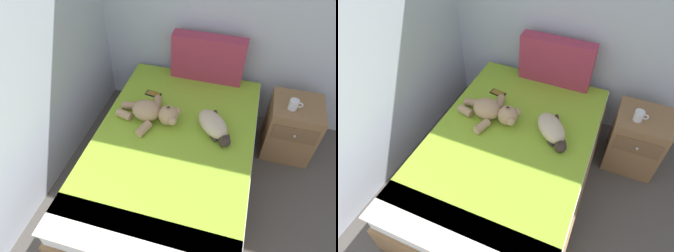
% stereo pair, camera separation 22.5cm
% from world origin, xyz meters
% --- Properties ---
extents(wall_back, '(4.07, 0.06, 2.60)m').
position_xyz_m(wall_back, '(1.98, 3.99, 1.30)').
color(wall_back, silver).
rests_on(wall_back, ground_plane).
extents(bed, '(1.35, 2.05, 0.53)m').
position_xyz_m(bed, '(1.04, 2.87, 0.26)').
color(bed, olive).
rests_on(bed, ground_plane).
extents(patterned_cushion, '(0.71, 0.15, 0.46)m').
position_xyz_m(patterned_cushion, '(1.14, 3.80, 0.76)').
color(patterned_cushion, '#A5334C').
rests_on(patterned_cushion, bed).
extents(cat, '(0.37, 0.42, 0.15)m').
position_xyz_m(cat, '(1.34, 3.06, 0.60)').
color(cat, '#C6B293').
rests_on(cat, bed).
extents(teddy_bear, '(0.56, 0.50, 0.18)m').
position_xyz_m(teddy_bear, '(0.80, 3.07, 0.61)').
color(teddy_bear, tan).
rests_on(teddy_bear, bed).
extents(cell_phone, '(0.16, 0.09, 0.01)m').
position_xyz_m(cell_phone, '(0.70, 3.39, 0.53)').
color(cell_phone, black).
rests_on(cell_phone, bed).
extents(nightstand, '(0.45, 0.47, 0.59)m').
position_xyz_m(nightstand, '(2.04, 3.54, 0.29)').
color(nightstand, olive).
rests_on(nightstand, ground_plane).
extents(mug, '(0.12, 0.08, 0.09)m').
position_xyz_m(mug, '(1.97, 3.47, 0.64)').
color(mug, silver).
rests_on(mug, nightstand).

